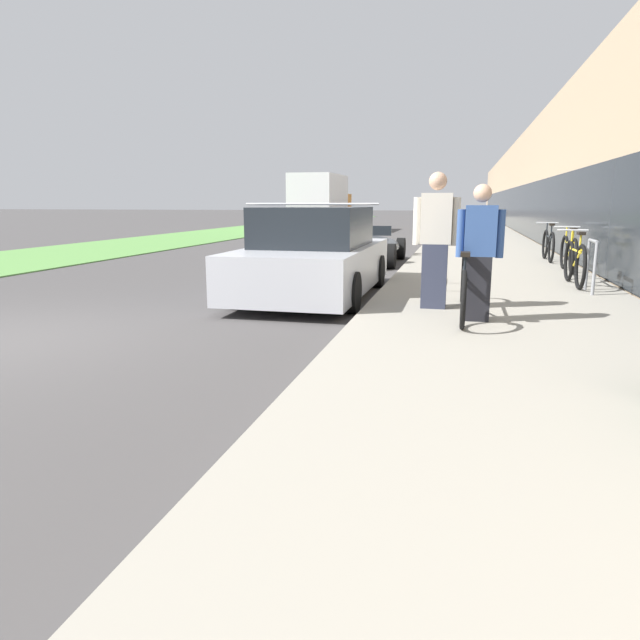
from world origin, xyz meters
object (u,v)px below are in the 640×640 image
at_px(cruiser_bike_nearest, 575,262).
at_px(cruiser_bike_farthest, 548,245).
at_px(person_bystander, 436,241).
at_px(cruiser_bike_middle, 569,253).
at_px(tandem_bicycle, 463,286).
at_px(parked_sedan_curbside, 314,257).
at_px(bike_rack_hoop, 591,260).
at_px(vintage_roadster_curbside, 366,247).
at_px(moving_truck, 321,203).
at_px(person_rider, 479,253).

distance_m(cruiser_bike_nearest, cruiser_bike_farthest, 4.43).
relative_size(person_bystander, cruiser_bike_middle, 1.01).
bearing_deg(tandem_bicycle, parked_sedan_curbside, 143.01).
bearing_deg(bike_rack_hoop, parked_sedan_curbside, -172.67).
bearing_deg(bike_rack_hoop, vintage_roadster_curbside, 131.31).
distance_m(vintage_roadster_curbside, moving_truck, 17.57).
xyz_separation_m(tandem_bicycle, cruiser_bike_farthest, (2.04, 7.63, 0.02)).
xyz_separation_m(bike_rack_hoop, cruiser_bike_farthest, (0.07, 5.24, -0.12)).
height_order(bike_rack_hoop, vintage_roadster_curbside, bike_rack_hoop).
xyz_separation_m(cruiser_bike_middle, vintage_roadster_curbside, (-4.57, 2.12, -0.12)).
bearing_deg(cruiser_bike_farthest, vintage_roadster_curbside, -177.32).
height_order(cruiser_bike_middle, vintage_roadster_curbside, cruiser_bike_middle).
bearing_deg(tandem_bicycle, vintage_roadster_curbside, 108.24).
relative_size(person_bystander, cruiser_bike_farthest, 1.01).
bearing_deg(parked_sedan_curbside, tandem_bicycle, -36.99).
height_order(cruiser_bike_nearest, cruiser_bike_middle, cruiser_bike_nearest).
bearing_deg(cruiser_bike_nearest, person_rider, -115.97).
bearing_deg(cruiser_bike_middle, cruiser_bike_nearest, -96.82).
xyz_separation_m(tandem_bicycle, parked_sedan_curbside, (-2.43, 1.83, 0.16)).
distance_m(person_bystander, moving_truck, 24.82).
bearing_deg(bike_rack_hoop, cruiser_bike_farthest, 89.22).
bearing_deg(vintage_roadster_curbside, cruiser_bike_farthest, 2.68).
distance_m(cruiser_bike_farthest, moving_truck, 19.21).
xyz_separation_m(cruiser_bike_nearest, cruiser_bike_farthest, (0.17, 4.43, -0.01)).
bearing_deg(bike_rack_hoop, moving_truck, 114.02).
height_order(bike_rack_hoop, parked_sedan_curbside, parked_sedan_curbside).
height_order(cruiser_bike_nearest, vintage_roadster_curbside, cruiser_bike_nearest).
bearing_deg(cruiser_bike_middle, parked_sedan_curbside, -142.68).
relative_size(tandem_bicycle, person_rider, 1.52).
relative_size(person_rider, cruiser_bike_middle, 0.91).
height_order(cruiser_bike_nearest, moving_truck, moving_truck).
distance_m(person_rider, bike_rack_hoop, 3.27).
bearing_deg(vintage_roadster_curbside, tandem_bicycle, -71.76).
bearing_deg(person_bystander, vintage_roadster_curbside, 106.42).
relative_size(person_bystander, bike_rack_hoop, 2.14).
bearing_deg(person_bystander, moving_truck, 107.19).
height_order(tandem_bicycle, person_bystander, person_bystander).
height_order(cruiser_bike_nearest, parked_sedan_curbside, parked_sedan_curbside).
bearing_deg(moving_truck, cruiser_bike_nearest, -65.38).
bearing_deg(cruiser_bike_farthest, person_bystander, -108.66).
bearing_deg(person_rider, person_bystander, 126.51).
distance_m(cruiser_bike_nearest, moving_truck, 23.05).
xyz_separation_m(person_rider, cruiser_bike_middle, (1.96, 5.61, -0.43)).
relative_size(person_bystander, parked_sedan_curbside, 0.41).
height_order(tandem_bicycle, cruiser_bike_farthest, cruiser_bike_farthest).
relative_size(tandem_bicycle, person_bystander, 1.37).
height_order(tandem_bicycle, moving_truck, moving_truck).
xyz_separation_m(person_bystander, cruiser_bike_nearest, (2.26, 2.77, -0.51)).
bearing_deg(cruiser_bike_farthest, person_rider, -103.31).
relative_size(tandem_bicycle, vintage_roadster_curbside, 0.61).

